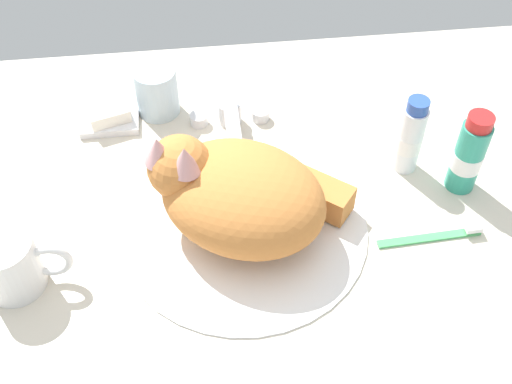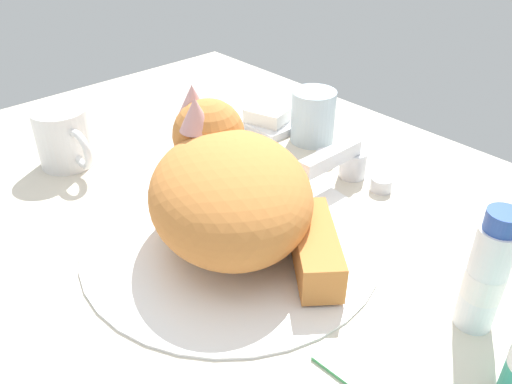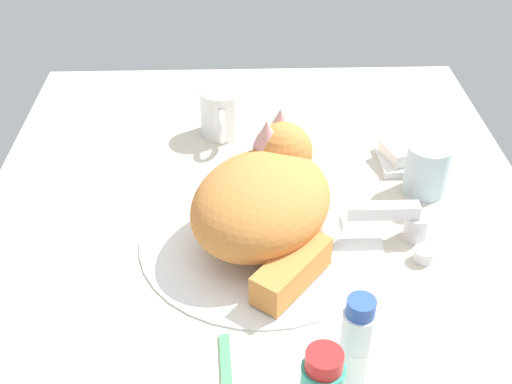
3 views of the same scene
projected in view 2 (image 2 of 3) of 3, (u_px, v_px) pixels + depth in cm
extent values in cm
cube|color=beige|center=(232.00, 251.00, 60.70)|extent=(110.00, 82.50, 3.00)
cylinder|color=white|center=(232.00, 239.00, 59.72)|extent=(33.70, 33.70, 0.63)
cylinder|color=silver|center=(353.00, 164.00, 71.01)|extent=(3.60, 3.60, 3.74)
cube|color=silver|center=(330.00, 158.00, 66.63)|extent=(2.00, 9.98, 2.00)
cylinder|color=silver|center=(325.00, 158.00, 74.54)|extent=(2.80, 2.80, 1.80)
cylinder|color=silver|center=(381.00, 184.00, 68.52)|extent=(2.80, 2.80, 1.80)
ellipsoid|color=#D17F3D|center=(230.00, 194.00, 56.42)|extent=(27.99, 26.55, 11.52)
sphere|color=#D17F3D|center=(209.00, 135.00, 61.34)|extent=(11.74, 11.74, 8.52)
ellipsoid|color=white|center=(211.00, 155.00, 60.87)|extent=(7.18, 6.91, 4.69)
cone|color=#DB9E9E|center=(195.00, 114.00, 57.57)|extent=(5.28, 5.28, 3.84)
cone|color=#DB9E9E|center=(193.00, 100.00, 60.74)|extent=(5.28, 5.28, 3.84)
cube|color=#D17F3D|center=(314.00, 247.00, 54.57)|extent=(12.38, 11.08, 4.23)
ellipsoid|color=white|center=(295.00, 197.00, 62.96)|extent=(6.66, 6.02, 3.81)
cylinder|color=white|center=(64.00, 137.00, 72.80)|extent=(7.52, 7.52, 8.24)
torus|color=white|center=(80.00, 150.00, 69.72)|extent=(5.61, 1.00, 5.61)
cylinder|color=silver|center=(313.00, 116.00, 78.87)|extent=(6.61, 6.61, 7.97)
cube|color=white|center=(267.00, 125.00, 84.25)|extent=(9.00, 6.40, 1.20)
cube|color=white|center=(267.00, 115.00, 83.34)|extent=(7.25, 6.28, 2.19)
cylinder|color=white|center=(485.00, 279.00, 46.62)|extent=(3.52, 3.52, 10.87)
cylinder|color=white|center=(484.00, 283.00, 46.91)|extent=(3.59, 3.59, 2.72)
cylinder|color=#2D51AD|center=(503.00, 221.00, 43.18)|extent=(2.99, 2.99, 1.80)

